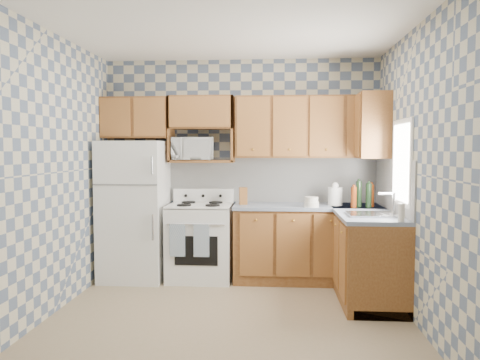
# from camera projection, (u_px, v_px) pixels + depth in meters

# --- Properties ---
(floor) EXTENTS (3.40, 3.40, 0.00)m
(floor) POSITION_uv_depth(u_px,v_px,m) (229.00, 317.00, 4.41)
(floor) COLOR #877453
(floor) RESTS_ON ground
(back_wall) EXTENTS (3.40, 0.02, 2.70)m
(back_wall) POSITION_uv_depth(u_px,v_px,m) (241.00, 168.00, 5.91)
(back_wall) COLOR slate
(back_wall) RESTS_ON ground
(right_wall) EXTENTS (0.02, 3.20, 2.70)m
(right_wall) POSITION_uv_depth(u_px,v_px,m) (417.00, 175.00, 4.20)
(right_wall) COLOR slate
(right_wall) RESTS_ON ground
(backsplash_back) EXTENTS (2.60, 0.02, 0.56)m
(backsplash_back) POSITION_uv_depth(u_px,v_px,m) (272.00, 180.00, 5.88)
(backsplash_back) COLOR silver
(backsplash_back) RESTS_ON back_wall
(backsplash_right) EXTENTS (0.02, 1.60, 0.56)m
(backsplash_right) POSITION_uv_depth(u_px,v_px,m) (393.00, 185.00, 5.00)
(backsplash_right) COLOR silver
(backsplash_right) RESTS_ON right_wall
(refrigerator) EXTENTS (0.75, 0.70, 1.68)m
(refrigerator) POSITION_uv_depth(u_px,v_px,m) (134.00, 210.00, 5.69)
(refrigerator) COLOR white
(refrigerator) RESTS_ON floor
(stove_body) EXTENTS (0.76, 0.65, 0.90)m
(stove_body) POSITION_uv_depth(u_px,v_px,m) (200.00, 243.00, 5.68)
(stove_body) COLOR white
(stove_body) RESTS_ON floor
(cooktop) EXTENTS (0.76, 0.65, 0.02)m
(cooktop) POSITION_uv_depth(u_px,v_px,m) (200.00, 205.00, 5.65)
(cooktop) COLOR silver
(cooktop) RESTS_ON stove_body
(backguard) EXTENTS (0.76, 0.08, 0.17)m
(backguard) POSITION_uv_depth(u_px,v_px,m) (204.00, 195.00, 5.92)
(backguard) COLOR white
(backguard) RESTS_ON cooktop
(dish_towel_left) EXTENTS (0.18, 0.02, 0.37)m
(dish_towel_left) POSITION_uv_depth(u_px,v_px,m) (177.00, 240.00, 5.34)
(dish_towel_left) COLOR navy
(dish_towel_left) RESTS_ON stove_body
(dish_towel_right) EXTENTS (0.18, 0.02, 0.37)m
(dish_towel_right) POSITION_uv_depth(u_px,v_px,m) (201.00, 241.00, 5.32)
(dish_towel_right) COLOR navy
(dish_towel_right) RESTS_ON stove_body
(base_cabinets_back) EXTENTS (1.75, 0.60, 0.88)m
(base_cabinets_back) POSITION_uv_depth(u_px,v_px,m) (308.00, 245.00, 5.61)
(base_cabinets_back) COLOR #5F3215
(base_cabinets_back) RESTS_ON floor
(base_cabinets_right) EXTENTS (0.60, 1.60, 0.88)m
(base_cabinets_right) POSITION_uv_depth(u_px,v_px,m) (364.00, 255.00, 5.07)
(base_cabinets_right) COLOR #5F3215
(base_cabinets_right) RESTS_ON floor
(countertop_back) EXTENTS (1.77, 0.63, 0.04)m
(countertop_back) POSITION_uv_depth(u_px,v_px,m) (308.00, 207.00, 5.58)
(countertop_back) COLOR slate
(countertop_back) RESTS_ON base_cabinets_back
(countertop_right) EXTENTS (0.63, 1.60, 0.04)m
(countertop_right) POSITION_uv_depth(u_px,v_px,m) (364.00, 213.00, 5.04)
(countertop_right) COLOR slate
(countertop_right) RESTS_ON base_cabinets_right
(upper_cabinets_back) EXTENTS (1.75, 0.33, 0.74)m
(upper_cabinets_back) POSITION_uv_depth(u_px,v_px,m) (308.00, 127.00, 5.65)
(upper_cabinets_back) COLOR #5F3215
(upper_cabinets_back) RESTS_ON back_wall
(upper_cabinets_fridge) EXTENTS (0.82, 0.33, 0.50)m
(upper_cabinets_fridge) POSITION_uv_depth(u_px,v_px,m) (136.00, 118.00, 5.80)
(upper_cabinets_fridge) COLOR #5F3215
(upper_cabinets_fridge) RESTS_ON back_wall
(upper_cabinets_right) EXTENTS (0.33, 0.70, 0.74)m
(upper_cabinets_right) POSITION_uv_depth(u_px,v_px,m) (371.00, 126.00, 5.42)
(upper_cabinets_right) COLOR #5F3215
(upper_cabinets_right) RESTS_ON right_wall
(microwave_shelf) EXTENTS (0.80, 0.33, 0.03)m
(microwave_shelf) POSITION_uv_depth(u_px,v_px,m) (202.00, 161.00, 5.77)
(microwave_shelf) COLOR #5F3215
(microwave_shelf) RESTS_ON back_wall
(microwave) EXTENTS (0.55, 0.41, 0.28)m
(microwave) POSITION_uv_depth(u_px,v_px,m) (193.00, 149.00, 5.76)
(microwave) COLOR white
(microwave) RESTS_ON microwave_shelf
(sink) EXTENTS (0.48, 0.40, 0.03)m
(sink) POSITION_uv_depth(u_px,v_px,m) (372.00, 215.00, 4.69)
(sink) COLOR #B7B7BC
(sink) RESTS_ON countertop_right
(window) EXTENTS (0.02, 0.66, 0.86)m
(window) POSITION_uv_depth(u_px,v_px,m) (402.00, 163.00, 4.64)
(window) COLOR white
(window) RESTS_ON right_wall
(bottle_0) EXTENTS (0.07, 0.07, 0.30)m
(bottle_0) POSITION_uv_depth(u_px,v_px,m) (359.00, 194.00, 5.36)
(bottle_0) COLOR black
(bottle_0) RESTS_ON countertop_back
(bottle_1) EXTENTS (0.07, 0.07, 0.28)m
(bottle_1) POSITION_uv_depth(u_px,v_px,m) (369.00, 196.00, 5.29)
(bottle_1) COLOR black
(bottle_1) RESTS_ON countertop_back
(bottle_2) EXTENTS (0.07, 0.07, 0.26)m
(bottle_2) POSITION_uv_depth(u_px,v_px,m) (371.00, 196.00, 5.39)
(bottle_2) COLOR #5E240A
(bottle_2) RESTS_ON countertop_back
(bottle_3) EXTENTS (0.07, 0.07, 0.24)m
(bottle_3) POSITION_uv_depth(u_px,v_px,m) (354.00, 197.00, 5.29)
(bottle_3) COLOR #5E240A
(bottle_3) RESTS_ON countertop_back
(knife_block) EXTENTS (0.11, 0.11, 0.21)m
(knife_block) POSITION_uv_depth(u_px,v_px,m) (243.00, 196.00, 5.62)
(knife_block) COLOR brown
(knife_block) RESTS_ON countertop_back
(electric_kettle) EXTENTS (0.17, 0.17, 0.21)m
(electric_kettle) POSITION_uv_depth(u_px,v_px,m) (335.00, 196.00, 5.53)
(electric_kettle) COLOR white
(electric_kettle) RESTS_ON countertop_back
(food_containers) EXTENTS (0.18, 0.18, 0.12)m
(food_containers) POSITION_uv_depth(u_px,v_px,m) (311.00, 202.00, 5.37)
(food_containers) COLOR beige
(food_containers) RESTS_ON countertop_back
(soap_bottle) EXTENTS (0.06, 0.06, 0.17)m
(soap_bottle) POSITION_uv_depth(u_px,v_px,m) (401.00, 212.00, 4.28)
(soap_bottle) COLOR beige
(soap_bottle) RESTS_ON countertop_right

